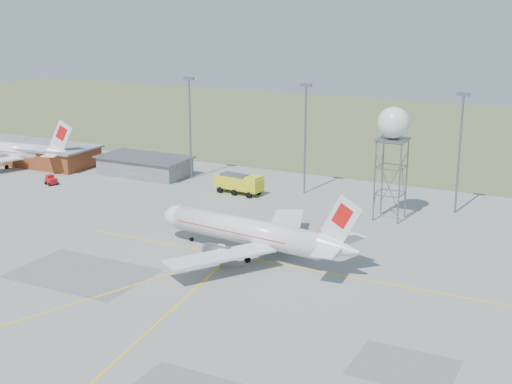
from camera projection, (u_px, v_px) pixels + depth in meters
The scene contains 12 objects.
ground at pixel (137, 355), 72.77m from camera, with size 400.00×400.00×0.00m, color gray.
grass_strip at pixel (447, 134), 192.99m from camera, with size 400.00×120.00×0.03m, color #546A3A.
building_orange at pixel (29, 153), 158.51m from camera, with size 33.00×12.00×4.30m.
building_grey at pixel (145, 166), 147.05m from camera, with size 19.00×10.00×3.90m.
mast_a at pixel (190, 119), 141.73m from camera, with size 2.20×0.50×20.50m.
mast_b at pixel (305, 130), 130.70m from camera, with size 2.20×0.50×20.50m.
mast_c at pixel (460, 143), 118.36m from camera, with size 2.20×0.50×20.50m.
airliner_main at pixel (250, 232), 100.36m from camera, with size 32.67×31.59×11.12m.
airliner_far at pixel (9, 151), 154.73m from camera, with size 32.21×31.15×10.97m.
radar_tower at pixel (392, 157), 115.27m from camera, with size 5.16×5.16×18.67m.
fire_truck at pixel (240, 184), 132.79m from camera, with size 9.65×4.66×3.73m.
baggage_tug at pixel (51, 181), 139.66m from camera, with size 2.84×2.62×1.89m.
Camera 1 is at (40.93, -53.05, 35.11)m, focal length 50.00 mm.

